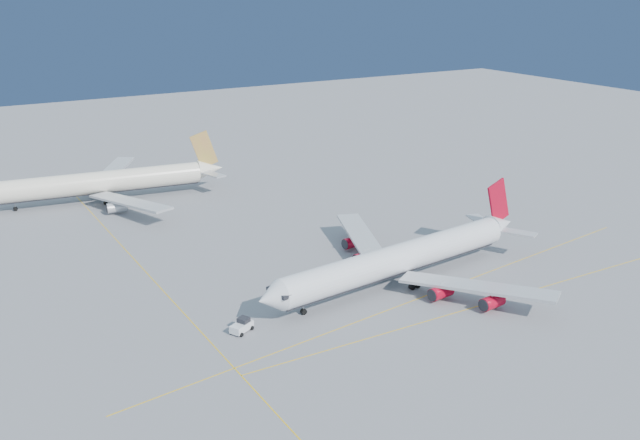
{
  "coord_description": "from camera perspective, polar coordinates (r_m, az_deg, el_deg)",
  "views": [
    {
      "loc": [
        -75.87,
        -97.12,
        54.0
      ],
      "look_at": [
        -5.19,
        22.63,
        7.0
      ],
      "focal_mm": 40.0,
      "sensor_mm": 36.0,
      "label": 1
    }
  ],
  "objects": [
    {
      "name": "ground",
      "position": [
        134.55,
        6.84,
        -5.13
      ],
      "size": [
        500.0,
        500.0,
        0.0
      ],
      "primitive_type": "plane",
      "color": "slate",
      "rests_on": "ground"
    },
    {
      "name": "taxiway_lines",
      "position": [
        131.75,
        0.03,
        -5.52
      ],
      "size": [
        118.86,
        140.0,
        0.02
      ],
      "color": "yellow",
      "rests_on": "ground"
    },
    {
      "name": "airliner_virgin",
      "position": [
        133.91,
        6.62,
        -3.05
      ],
      "size": [
        63.52,
        56.68,
        15.67
      ],
      "rotation": [
        0.0,
        0.0,
        0.12
      ],
      "color": "white",
      "rests_on": "ground"
    },
    {
      "name": "airliner_etihad",
      "position": [
        190.39,
        -16.73,
        2.93
      ],
      "size": [
        61.94,
        56.83,
        16.17
      ],
      "rotation": [
        0.0,
        0.0,
        -0.12
      ],
      "color": "#F1E5CD",
      "rests_on": "ground"
    },
    {
      "name": "pushback_tug",
      "position": [
        116.86,
        -6.26,
        -8.4
      ],
      "size": [
        4.44,
        3.77,
        2.24
      ],
      "rotation": [
        0.0,
        0.0,
        0.48
      ],
      "color": "white",
      "rests_on": "ground"
    }
  ]
}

